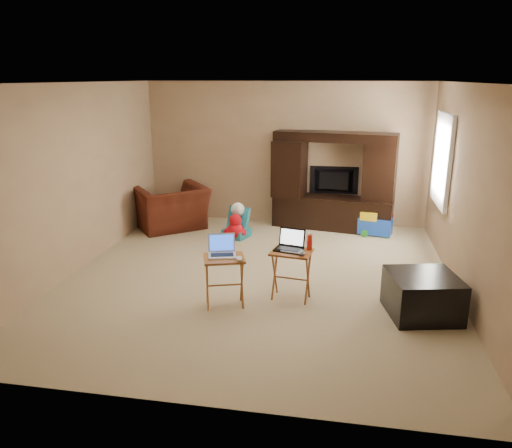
% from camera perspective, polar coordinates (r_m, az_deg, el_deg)
% --- Properties ---
extents(floor, '(5.50, 5.50, 0.00)m').
position_cam_1_polar(floor, '(6.68, 0.30, -6.11)').
color(floor, '#C5AE88').
rests_on(floor, ground).
extents(ceiling, '(5.50, 5.50, 0.00)m').
position_cam_1_polar(ceiling, '(6.17, 0.34, 15.86)').
color(ceiling, silver).
rests_on(ceiling, ground).
extents(wall_back, '(5.00, 0.00, 5.00)m').
position_cam_1_polar(wall_back, '(8.99, 3.35, 8.02)').
color(wall_back, tan).
rests_on(wall_back, ground).
extents(wall_front, '(5.00, 0.00, 5.00)m').
position_cam_1_polar(wall_front, '(3.73, -6.95, -4.30)').
color(wall_front, tan).
rests_on(wall_front, ground).
extents(wall_left, '(0.00, 5.50, 5.50)m').
position_cam_1_polar(wall_left, '(7.16, -19.87, 4.90)').
color(wall_left, tan).
rests_on(wall_left, ground).
extents(wall_right, '(0.00, 5.50, 5.50)m').
position_cam_1_polar(wall_right, '(6.39, 23.05, 3.25)').
color(wall_right, tan).
rests_on(wall_right, ground).
extents(window_pane, '(0.00, 1.20, 1.20)m').
position_cam_1_polar(window_pane, '(7.85, 20.67, 6.88)').
color(window_pane, white).
rests_on(window_pane, ground).
extents(window_frame, '(0.06, 1.14, 1.34)m').
position_cam_1_polar(window_frame, '(7.84, 20.52, 6.89)').
color(window_frame, white).
rests_on(window_frame, ground).
extents(entertainment_center, '(2.11, 0.85, 1.68)m').
position_cam_1_polar(entertainment_center, '(8.72, 8.85, 4.86)').
color(entertainment_center, black).
rests_on(entertainment_center, floor).
extents(television, '(0.85, 0.12, 0.49)m').
position_cam_1_polar(television, '(8.92, 8.88, 4.89)').
color(television, black).
rests_on(television, entertainment_center).
extents(recliner, '(1.52, 1.50, 0.74)m').
position_cam_1_polar(recliner, '(8.84, -9.69, 1.86)').
color(recliner, '#4D1A10').
rests_on(recliner, floor).
extents(child_rocker, '(0.50, 0.53, 0.50)m').
position_cam_1_polar(child_rocker, '(8.25, -2.24, 0.15)').
color(child_rocker, '#187385').
rests_on(child_rocker, floor).
extents(plush_toy, '(0.39, 0.32, 0.43)m').
position_cam_1_polar(plush_toy, '(8.16, -2.38, -0.28)').
color(plush_toy, red).
rests_on(plush_toy, floor).
extents(push_toy, '(0.63, 0.52, 0.42)m').
position_cam_1_polar(push_toy, '(8.62, 13.49, 0.13)').
color(push_toy, blue).
rests_on(push_toy, floor).
extents(ottoman, '(0.87, 0.87, 0.47)m').
position_cam_1_polar(ottoman, '(5.90, 18.49, -7.74)').
color(ottoman, black).
rests_on(ottoman, floor).
extents(tray_table_left, '(0.55, 0.49, 0.60)m').
position_cam_1_polar(tray_table_left, '(5.79, -3.62, -6.61)').
color(tray_table_left, '#AB6429').
rests_on(tray_table_left, floor).
extents(tray_table_right, '(0.52, 0.44, 0.61)m').
position_cam_1_polar(tray_table_right, '(5.97, 4.04, -5.85)').
color(tray_table_right, '#9C5225').
rests_on(tray_table_right, floor).
extents(laptop_left, '(0.37, 0.34, 0.24)m').
position_cam_1_polar(laptop_left, '(5.67, -3.92, -2.57)').
color(laptop_left, silver).
rests_on(laptop_left, tray_table_left).
extents(laptop_right, '(0.37, 0.33, 0.24)m').
position_cam_1_polar(laptop_right, '(5.84, 3.75, -1.91)').
color(laptop_right, black).
rests_on(laptop_right, tray_table_right).
extents(mouse_left, '(0.12, 0.14, 0.05)m').
position_cam_1_polar(mouse_left, '(5.57, -1.94, -3.96)').
color(mouse_left, silver).
rests_on(mouse_left, tray_table_left).
extents(mouse_right, '(0.10, 0.13, 0.05)m').
position_cam_1_polar(mouse_right, '(5.73, 5.26, -3.34)').
color(mouse_right, '#3B3A3F').
rests_on(mouse_right, tray_table_right).
extents(water_bottle, '(0.06, 0.06, 0.19)m').
position_cam_1_polar(water_bottle, '(5.89, 6.13, -2.10)').
color(water_bottle, '#B31F0B').
rests_on(water_bottle, tray_table_right).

